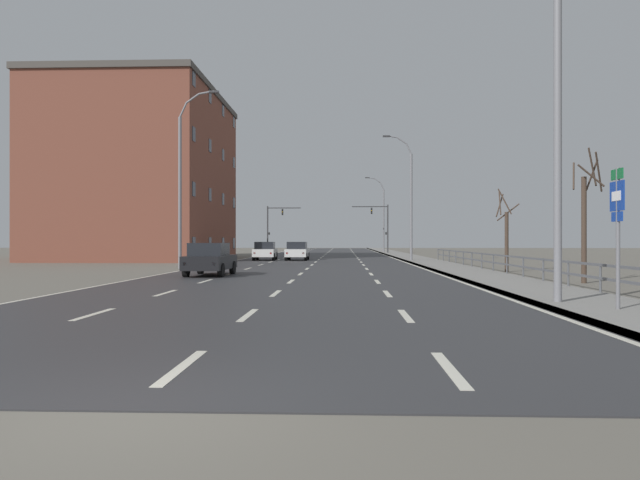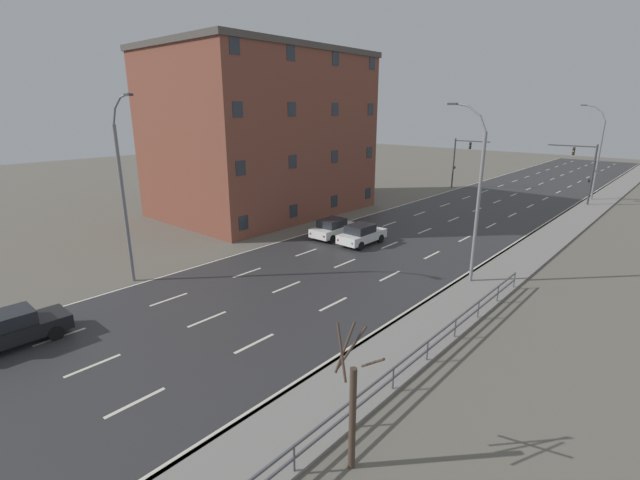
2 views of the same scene
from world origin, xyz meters
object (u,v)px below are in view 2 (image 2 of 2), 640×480
Objects in this scene: street_lamp_left_bank at (124,195)px; car_far_left at (333,228)px; car_near_right at (362,234)px; traffic_signal_left at (460,156)px; traffic_signal_right at (585,166)px; street_lamp_distant at (597,155)px; brick_building at (262,133)px; street_lamp_midground at (476,199)px; car_mid_centre at (13,328)px.

street_lamp_left_bank is 2.56× the size of car_far_left.
car_far_left and car_near_right have the same top height.
street_lamp_left_bank is 43.13m from traffic_signal_left.
traffic_signal_right is at bearing 72.48° from car_near_right.
traffic_signal_left reaches higher than car_near_right.
street_lamp_distant is 47.87m from street_lamp_left_bank.
street_lamp_distant is at bearing 49.41° from brick_building.
street_lamp_midground reaches higher than car_mid_centre.
traffic_signal_left reaches higher than car_far_left.
street_lamp_left_bank is 8.87m from car_mid_centre.
street_lamp_left_bank is at bearing 116.01° from car_mid_centre.
brick_building reaches higher than street_lamp_midground.
traffic_signal_right is 50.49m from car_mid_centre.
brick_building is at bearing 163.06° from car_far_left.
street_lamp_distant is 1.63× the size of traffic_signal_right.
street_lamp_left_bank reaches higher than street_lamp_distant.
street_lamp_midground is at bearing -11.31° from car_near_right.
street_lamp_distant is 14.80m from traffic_signal_left.
brick_building reaches higher than street_lamp_left_bank.
street_lamp_left_bank reaches higher than traffic_signal_right.
car_near_right is (-8.85, -27.19, -3.32)m from traffic_signal_right.
street_lamp_midground is 33.48m from traffic_signal_left.
traffic_signal_right is 1.53× the size of car_far_left.
car_near_right is at bearing 69.12° from street_lamp_left_bank.
traffic_signal_right is 1.53× the size of car_mid_centre.
car_near_right is at bearing 84.70° from car_mid_centre.
brick_building is at bearing 167.94° from street_lamp_midground.
traffic_signal_right is (14.54, 42.12, -1.08)m from street_lamp_left_bank.
traffic_signal_left is 0.32× the size of brick_building.
street_lamp_distant is 2.48× the size of car_far_left.
car_far_left is 1.01× the size of car_near_right.
street_lamp_left_bank reaches higher than traffic_signal_left.
traffic_signal_right is 33.62m from brick_building.
street_lamp_left_bank is 15.80m from car_far_left.
brick_building is (-11.90, 25.01, 6.75)m from car_mid_centre.
traffic_signal_left is 1.51× the size of car_mid_centre.
car_near_right is at bearing -79.18° from traffic_signal_left.
street_lamp_left_bank is 16.57m from car_near_right.
brick_building is (-11.63, 3.15, 6.75)m from car_far_left.
street_lamp_midground is 23.51m from car_mid_centre.
street_lamp_midground reaches higher than traffic_signal_left.
street_lamp_midground is 1.63× the size of traffic_signal_left.
car_far_left is (2.97, 14.88, -4.40)m from street_lamp_left_bank.
street_lamp_left_bank is at bearing -90.41° from traffic_signal_left.
brick_building is at bearing -109.67° from traffic_signal_left.
traffic_signal_left is 1.50× the size of car_far_left.
traffic_signal_right is at bearing 78.12° from car_mid_centre.
traffic_signal_right reaches higher than car_near_right.
car_mid_centre is 1.00× the size of car_far_left.
street_lamp_distant is 1.65× the size of traffic_signal_left.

